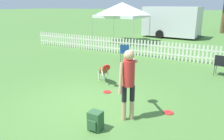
{
  "coord_description": "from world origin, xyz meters",
  "views": [
    {
      "loc": [
        3.36,
        -4.61,
        2.69
      ],
      "look_at": [
        0.32,
        0.82,
        0.82
      ],
      "focal_mm": 35.0,
      "sensor_mm": 36.0,
      "label": 1
    }
  ],
  "objects_px": {
    "leaping_dog": "(104,70)",
    "canopy_tent_main": "(122,10)",
    "equipment_trailer": "(172,21)",
    "frisbee_near_handler": "(168,113)",
    "frisbee_near_dog": "(107,92)",
    "handler_person": "(128,76)",
    "folding_chair_center": "(125,51)",
    "backpack_on_grass": "(95,121)",
    "folding_chair_blue_left": "(221,63)"
  },
  "relations": [
    {
      "from": "backpack_on_grass",
      "to": "folding_chair_blue_left",
      "type": "distance_m",
      "value": 6.03
    },
    {
      "from": "backpack_on_grass",
      "to": "equipment_trailer",
      "type": "relative_size",
      "value": 0.08
    },
    {
      "from": "leaping_dog",
      "to": "folding_chair_blue_left",
      "type": "xyz_separation_m",
      "value": [
        3.55,
        2.94,
        0.02
      ]
    },
    {
      "from": "frisbee_near_dog",
      "to": "equipment_trailer",
      "type": "relative_size",
      "value": 0.05
    },
    {
      "from": "frisbee_near_handler",
      "to": "backpack_on_grass",
      "type": "xyz_separation_m",
      "value": [
        -1.22,
        -1.58,
        0.21
      ]
    },
    {
      "from": "frisbee_near_handler",
      "to": "frisbee_near_dog",
      "type": "xyz_separation_m",
      "value": [
        -2.09,
        0.43,
        0.0
      ]
    },
    {
      "from": "frisbee_near_handler",
      "to": "equipment_trailer",
      "type": "bearing_deg",
      "value": 104.58
    },
    {
      "from": "equipment_trailer",
      "to": "frisbee_near_dog",
      "type": "bearing_deg",
      "value": -79.77
    },
    {
      "from": "handler_person",
      "to": "frisbee_near_handler",
      "type": "xyz_separation_m",
      "value": [
        0.82,
        0.75,
        -1.08
      ]
    },
    {
      "from": "frisbee_near_dog",
      "to": "canopy_tent_main",
      "type": "relative_size",
      "value": 0.08
    },
    {
      "from": "frisbee_near_dog",
      "to": "folding_chair_center",
      "type": "height_order",
      "value": "folding_chair_center"
    },
    {
      "from": "frisbee_near_dog",
      "to": "backpack_on_grass",
      "type": "height_order",
      "value": "backpack_on_grass"
    },
    {
      "from": "equipment_trailer",
      "to": "leaping_dog",
      "type": "bearing_deg",
      "value": -81.86
    },
    {
      "from": "frisbee_near_dog",
      "to": "canopy_tent_main",
      "type": "height_order",
      "value": "canopy_tent_main"
    },
    {
      "from": "folding_chair_blue_left",
      "to": "folding_chair_center",
      "type": "relative_size",
      "value": 0.97
    },
    {
      "from": "frisbee_near_handler",
      "to": "folding_chair_blue_left",
      "type": "height_order",
      "value": "folding_chair_blue_left"
    },
    {
      "from": "leaping_dog",
      "to": "canopy_tent_main",
      "type": "distance_m",
      "value": 8.98
    },
    {
      "from": "handler_person",
      "to": "folding_chair_center",
      "type": "relative_size",
      "value": 2.0
    },
    {
      "from": "backpack_on_grass",
      "to": "canopy_tent_main",
      "type": "relative_size",
      "value": 0.14
    },
    {
      "from": "frisbee_near_handler",
      "to": "folding_chair_blue_left",
      "type": "xyz_separation_m",
      "value": [
        0.92,
        4.05,
        0.49
      ]
    },
    {
      "from": "leaping_dog",
      "to": "backpack_on_grass",
      "type": "bearing_deg",
      "value": 73.74
    },
    {
      "from": "frisbee_near_handler",
      "to": "backpack_on_grass",
      "type": "distance_m",
      "value": 2.0
    },
    {
      "from": "leaping_dog",
      "to": "canopy_tent_main",
      "type": "bearing_deg",
      "value": -111.5
    },
    {
      "from": "folding_chair_center",
      "to": "backpack_on_grass",
      "type": "bearing_deg",
      "value": 94.03
    },
    {
      "from": "equipment_trailer",
      "to": "frisbee_near_handler",
      "type": "bearing_deg",
      "value": -71.5
    },
    {
      "from": "leaping_dog",
      "to": "canopy_tent_main",
      "type": "height_order",
      "value": "canopy_tent_main"
    },
    {
      "from": "frisbee_near_dog",
      "to": "folding_chair_center",
      "type": "bearing_deg",
      "value": 107.83
    },
    {
      "from": "handler_person",
      "to": "folding_chair_center",
      "type": "distance_m",
      "value": 5.59
    },
    {
      "from": "leaping_dog",
      "to": "folding_chair_blue_left",
      "type": "height_order",
      "value": "folding_chair_blue_left"
    },
    {
      "from": "handler_person",
      "to": "backpack_on_grass",
      "type": "distance_m",
      "value": 1.27
    },
    {
      "from": "frisbee_near_dog",
      "to": "folding_chair_blue_left",
      "type": "relative_size",
      "value": 0.3
    },
    {
      "from": "handler_person",
      "to": "frisbee_near_dog",
      "type": "distance_m",
      "value": 2.04
    },
    {
      "from": "leaping_dog",
      "to": "frisbee_near_dog",
      "type": "xyz_separation_m",
      "value": [
        0.54,
        -0.68,
        -0.47
      ]
    },
    {
      "from": "equipment_trailer",
      "to": "backpack_on_grass",
      "type": "bearing_deg",
      "value": -77.36
    },
    {
      "from": "canopy_tent_main",
      "to": "frisbee_near_dog",
      "type": "bearing_deg",
      "value": -66.08
    },
    {
      "from": "frisbee_near_dog",
      "to": "folding_chair_center",
      "type": "relative_size",
      "value": 0.29
    },
    {
      "from": "canopy_tent_main",
      "to": "equipment_trailer",
      "type": "height_order",
      "value": "canopy_tent_main"
    },
    {
      "from": "backpack_on_grass",
      "to": "folding_chair_center",
      "type": "height_order",
      "value": "folding_chair_center"
    },
    {
      "from": "frisbee_near_handler",
      "to": "frisbee_near_dog",
      "type": "height_order",
      "value": "same"
    },
    {
      "from": "folding_chair_center",
      "to": "handler_person",
      "type": "bearing_deg",
      "value": 100.83
    },
    {
      "from": "backpack_on_grass",
      "to": "folding_chair_center",
      "type": "bearing_deg",
      "value": 109.84
    },
    {
      "from": "leaping_dog",
      "to": "backpack_on_grass",
      "type": "distance_m",
      "value": 3.05
    },
    {
      "from": "folding_chair_center",
      "to": "equipment_trailer",
      "type": "relative_size",
      "value": 0.16
    },
    {
      "from": "frisbee_near_dog",
      "to": "leaping_dog",
      "type": "bearing_deg",
      "value": 128.48
    },
    {
      "from": "frisbee_near_dog",
      "to": "equipment_trailer",
      "type": "height_order",
      "value": "equipment_trailer"
    },
    {
      "from": "folding_chair_blue_left",
      "to": "folding_chair_center",
      "type": "distance_m",
      "value": 4.23
    },
    {
      "from": "handler_person",
      "to": "backpack_on_grass",
      "type": "relative_size",
      "value": 3.92
    },
    {
      "from": "canopy_tent_main",
      "to": "equipment_trailer",
      "type": "xyz_separation_m",
      "value": [
        2.44,
        4.46,
        -0.99
      ]
    },
    {
      "from": "frisbee_near_dog",
      "to": "equipment_trailer",
      "type": "distance_m",
      "value": 13.4
    },
    {
      "from": "canopy_tent_main",
      "to": "frisbee_near_handler",
      "type": "bearing_deg",
      "value": -56.98
    }
  ]
}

